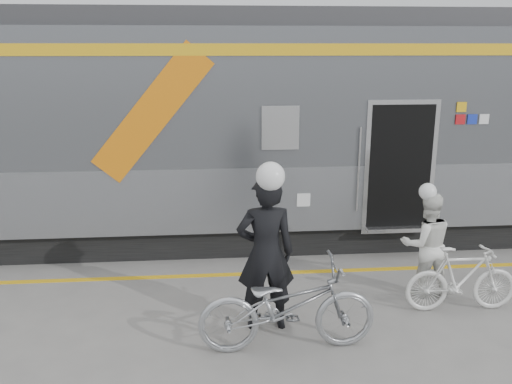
{
  "coord_description": "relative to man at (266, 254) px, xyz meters",
  "views": [
    {
      "loc": [
        -1.37,
        -5.79,
        3.51
      ],
      "look_at": [
        -0.72,
        1.6,
        1.5
      ],
      "focal_mm": 38.0,
      "sensor_mm": 36.0,
      "label": 1
    }
  ],
  "objects": [
    {
      "name": "woman",
      "position": [
        2.39,
        0.75,
        -0.24
      ],
      "size": [
        0.75,
        0.59,
        1.52
      ],
      "primitive_type": "imported",
      "rotation": [
        0.0,
        0.0,
        3.12
      ],
      "color": "white",
      "rests_on": "ground"
    },
    {
      "name": "train",
      "position": [
        0.27,
        3.7,
        1.05
      ],
      "size": [
        24.0,
        3.17,
        4.1
      ],
      "color": "black",
      "rests_on": "ground"
    },
    {
      "name": "ground",
      "position": [
        0.7,
        -0.49,
        -1.0
      ],
      "size": [
        90.0,
        90.0,
        0.0
      ],
      "primitive_type": "plane",
      "color": "slate",
      "rests_on": "ground"
    },
    {
      "name": "helmet_woman",
      "position": [
        2.39,
        0.75,
        0.64
      ],
      "size": [
        0.24,
        0.24,
        0.24
      ],
      "primitive_type": "sphere",
      "color": "white",
      "rests_on": "woman"
    },
    {
      "name": "safety_strip",
      "position": [
        0.7,
        1.66,
        -1.0
      ],
      "size": [
        24.0,
        0.12,
        0.01
      ],
      "primitive_type": "cube",
      "color": "gold",
      "rests_on": "ground"
    },
    {
      "name": "bicycle_left",
      "position": [
        0.2,
        -0.55,
        -0.45
      ],
      "size": [
        2.12,
        0.78,
        1.1
      ],
      "primitive_type": "imported",
      "rotation": [
        0.0,
        0.0,
        1.59
      ],
      "color": "#9DA0A4",
      "rests_on": "ground"
    },
    {
      "name": "helmet_man",
      "position": [
        0.0,
        0.0,
        1.18
      ],
      "size": [
        0.35,
        0.35,
        0.35
      ],
      "primitive_type": "sphere",
      "color": "white",
      "rests_on": "man"
    },
    {
      "name": "bicycle_right",
      "position": [
        2.69,
        0.2,
        -0.54
      ],
      "size": [
        1.55,
        0.47,
        0.92
      ],
      "primitive_type": "imported",
      "rotation": [
        0.0,
        0.0,
        1.55
      ],
      "color": "silver",
      "rests_on": "ground"
    },
    {
      "name": "man",
      "position": [
        0.0,
        0.0,
        0.0
      ],
      "size": [
        0.74,
        0.5,
        2.0
      ],
      "primitive_type": "imported",
      "rotation": [
        0.0,
        0.0,
        3.16
      ],
      "color": "black",
      "rests_on": "ground"
    }
  ]
}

